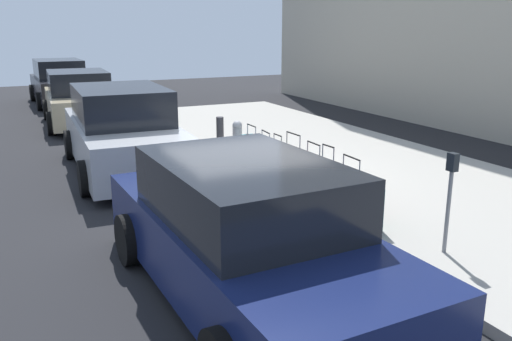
% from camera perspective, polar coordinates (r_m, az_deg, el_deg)
% --- Properties ---
extents(ground_plane, '(40.00, 40.00, 0.00)m').
position_cam_1_polar(ground_plane, '(10.01, -1.43, -1.48)').
color(ground_plane, black).
extents(sidewalk_curb, '(18.00, 5.00, 0.14)m').
position_cam_1_polar(sidewalk_curb, '(11.22, 10.26, 0.49)').
color(sidewalk_curb, '#ADA89E').
rests_on(sidewalk_curb, ground_plane).
extents(suitcase_teal_0, '(0.49, 0.22, 0.66)m').
position_cam_1_polar(suitcase_teal_0, '(7.62, 11.79, -3.74)').
color(suitcase_teal_0, '#0F606B').
rests_on(suitcase_teal_0, sidewalk_curb).
extents(suitcase_maroon_1, '(0.50, 0.24, 0.87)m').
position_cam_1_polar(suitcase_maroon_1, '(8.16, 9.98, -2.40)').
color(suitcase_maroon_1, maroon).
rests_on(suitcase_maroon_1, sidewalk_curb).
extents(suitcase_black_2, '(0.36, 0.24, 0.94)m').
position_cam_1_polar(suitcase_black_2, '(8.54, 7.58, -1.26)').
color(suitcase_black_2, black).
rests_on(suitcase_black_2, sidewalk_curb).
extents(suitcase_red_3, '(0.47, 0.20, 0.87)m').
position_cam_1_polar(suitcase_red_3, '(9.01, 6.07, -0.60)').
color(suitcase_red_3, red).
rests_on(suitcase_red_3, sidewalk_curb).
extents(suitcase_olive_4, '(0.50, 0.27, 0.93)m').
position_cam_1_polar(suitcase_olive_4, '(9.48, 3.94, 0.36)').
color(suitcase_olive_4, '#59601E').
rests_on(suitcase_olive_4, sidewalk_curb).
extents(suitcase_silver_5, '(0.36, 0.20, 0.81)m').
position_cam_1_polar(suitcase_silver_5, '(9.94, 2.29, 1.01)').
color(suitcase_silver_5, '#9EA0A8').
rests_on(suitcase_silver_5, sidewalk_curb).
extents(suitcase_navy_6, '(0.47, 0.29, 0.77)m').
position_cam_1_polar(suitcase_navy_6, '(10.41, 1.03, 1.52)').
color(suitcase_navy_6, navy).
rests_on(suitcase_navy_6, sidewalk_curb).
extents(suitcase_teal_7, '(0.46, 0.26, 0.80)m').
position_cam_1_polar(suitcase_teal_7, '(10.90, -0.47, 2.24)').
color(suitcase_teal_7, '#0F606B').
rests_on(suitcase_teal_7, sidewalk_curb).
extents(fire_hydrant, '(0.39, 0.21, 0.77)m').
position_cam_1_polar(fire_hydrant, '(11.49, -2.00, 3.51)').
color(fire_hydrant, '#99999E').
rests_on(fire_hydrant, sidewalk_curb).
extents(bollard_post, '(0.16, 0.16, 0.77)m').
position_cam_1_polar(bollard_post, '(11.99, -3.85, 3.89)').
color(bollard_post, '#333338').
rests_on(bollard_post, sidewalk_curb).
extents(parking_meter, '(0.12, 0.09, 1.27)m').
position_cam_1_polar(parking_meter, '(6.87, 19.98, -1.84)').
color(parking_meter, slate).
rests_on(parking_meter, sidewalk_curb).
extents(parked_car_navy_0, '(4.69, 2.10, 1.54)m').
position_cam_1_polar(parked_car_navy_0, '(5.71, -1.15, -6.91)').
color(parked_car_navy_0, '#141E4C').
rests_on(parked_car_navy_0, ground_plane).
extents(parked_car_silver_1, '(4.82, 2.20, 1.70)m').
position_cam_1_polar(parked_car_silver_1, '(11.12, -14.05, 3.97)').
color(parked_car_silver_1, '#B2B5BA').
rests_on(parked_car_silver_1, ground_plane).
extents(parked_car_beige_2, '(4.29, 2.15, 1.59)m').
position_cam_1_polar(parked_car_beige_2, '(16.75, -18.29, 7.15)').
color(parked_car_beige_2, tan).
rests_on(parked_car_beige_2, ground_plane).
extents(parked_car_charcoal_3, '(4.41, 2.00, 1.65)m').
position_cam_1_polar(parked_car_charcoal_3, '(21.54, -20.17, 8.70)').
color(parked_car_charcoal_3, black).
rests_on(parked_car_charcoal_3, ground_plane).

